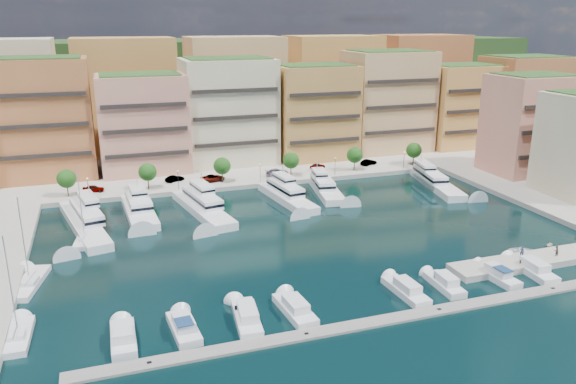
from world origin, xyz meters
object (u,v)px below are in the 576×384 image
at_px(sailboat_2, 85,240).
at_px(sailboat_0, 18,338).
at_px(cruiser_5, 406,291).
at_px(yacht_2, 202,206).
at_px(yacht_0, 84,220).
at_px(tree_5, 414,150).
at_px(person_1, 556,251).
at_px(lamppost_4, 404,157).
at_px(yacht_6, 434,181).
at_px(sailboat_1, 30,284).
at_px(lamppost_2, 260,170).
at_px(tree_2, 222,166).
at_px(cruiser_2, 247,318).
at_px(yacht_4, 326,189).
at_px(yacht_1, 139,209).
at_px(car_4, 317,166).
at_px(tree_3, 291,160).
at_px(car_5, 369,162).
at_px(lamppost_3, 335,163).
at_px(lamppost_1, 178,177).
at_px(tree_4, 355,155).
at_px(tender_2, 522,250).
at_px(tree_0, 66,179).
at_px(tree_1, 148,172).
at_px(person_0, 522,251).
at_px(lamppost_0, 88,184).
at_px(cruiser_7, 496,275).
at_px(car_1, 175,179).
at_px(cruiser_6, 445,284).
at_px(tender_3, 550,244).
at_px(car_0, 93,189).
at_px(car_2, 213,178).
at_px(cruiser_1, 184,328).
at_px(cruiser_8, 532,269).
at_px(yacht_3, 286,195).
at_px(cruiser_3, 295,309).

distance_m(sailboat_2, sailboat_0, 29.96).
relative_size(cruiser_5, sailboat_2, 0.66).
bearing_deg(yacht_2, yacht_0, -176.40).
height_order(tree_5, person_1, tree_5).
bearing_deg(lamppost_4, sailboat_2, -163.03).
height_order(yacht_6, sailboat_1, sailboat_1).
bearing_deg(lamppost_2, sailboat_0, -130.55).
relative_size(tree_2, cruiser_2, 0.62).
distance_m(yacht_2, yacht_4, 27.16).
bearing_deg(lamppost_4, lamppost_2, 180.00).
relative_size(yacht_1, car_4, 4.97).
bearing_deg(sailboat_0, person_1, -1.85).
xyz_separation_m(tree_3, car_5, (21.54, 3.46, -3.01)).
bearing_deg(lamppost_3, lamppost_4, 0.00).
bearing_deg(lamppost_1, tree_4, 3.13).
height_order(lamppost_2, yacht_6, yacht_6).
height_order(yacht_2, tender_2, yacht_2).
bearing_deg(lamppost_4, yacht_6, -86.98).
distance_m(yacht_6, person_1, 41.62).
height_order(tree_0, cruiser_2, tree_0).
xyz_separation_m(tree_1, car_4, (40.32, 4.42, -3.07)).
bearing_deg(cruiser_5, person_0, 9.19).
distance_m(lamppost_0, person_0, 81.33).
relative_size(cruiser_7, car_1, 1.91).
height_order(lamppost_0, cruiser_7, lamppost_0).
height_order(tree_2, cruiser_6, tree_2).
xyz_separation_m(yacht_4, cruiser_2, (-29.34, -45.82, -0.54)).
relative_size(lamppost_2, yacht_4, 0.24).
relative_size(tender_3, car_0, 0.39).
height_order(tree_0, car_2, tree_0).
relative_size(cruiser_1, car_0, 1.82).
distance_m(lamppost_0, yacht_4, 48.68).
distance_m(tree_1, sailboat_2, 27.96).
distance_m(lamppost_3, person_0, 52.94).
bearing_deg(yacht_2, cruiser_8, -46.45).
bearing_deg(tree_4, lamppost_3, -159.03).
relative_size(cruiser_5, cruiser_7, 1.08).
xyz_separation_m(yacht_3, yacht_6, (34.51, -0.96, -0.00)).
relative_size(yacht_2, car_5, 5.36).
bearing_deg(cruiser_7, tree_0, 135.43).
distance_m(tree_0, cruiser_6, 77.02).
height_order(car_2, car_4, car_2).
bearing_deg(tree_0, car_4, 4.49).
bearing_deg(tree_4, cruiser_2, -125.72).
bearing_deg(yacht_3, cruiser_3, -107.12).
bearing_deg(tender_3, yacht_3, 17.21).
relative_size(cruiser_3, cruiser_6, 1.16).
distance_m(lamppost_4, cruiser_1, 83.07).
bearing_deg(tree_3, sailboat_1, -143.06).
distance_m(lamppost_1, person_0, 68.53).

